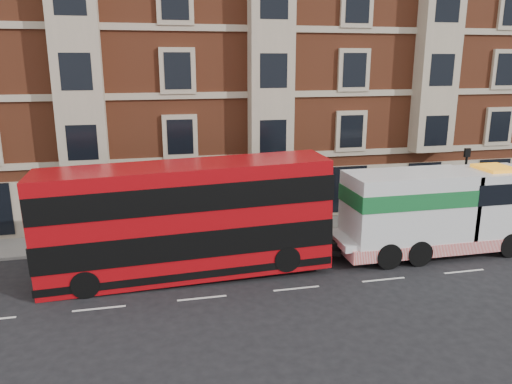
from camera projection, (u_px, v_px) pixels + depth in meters
ground at (296, 289)px, 21.06m from camera, size 120.00×120.00×0.00m
sidewalk at (257, 230)px, 28.11m from camera, size 90.00×3.00×0.15m
victorian_terrace at (239, 49)px, 32.74m from camera, size 45.00×12.00×20.40m
lamp_post_west at (146, 198)px, 24.94m from camera, size 0.35×0.15×4.35m
lamp_post_east at (464, 180)px, 28.78m from camera, size 0.35×0.15×4.35m
double_decker_bus at (186, 218)px, 21.71m from camera, size 12.52×2.87×5.07m
tow_truck at (434, 211)px, 24.40m from camera, size 10.03×2.96×4.18m
pedestrian at (85, 230)px, 25.15m from camera, size 0.75×0.61×1.79m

